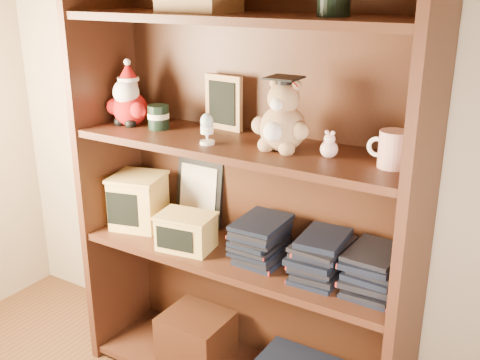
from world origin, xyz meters
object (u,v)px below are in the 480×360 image
Objects in this scene: bookcase at (247,187)px; grad_teddy_bear at (282,122)px; teacher_mug at (393,149)px; treats_box at (139,200)px.

bookcase reaches higher than grad_teddy_bear.
teacher_mug reaches higher than treats_box.
bookcase is 0.55m from teacher_mug.
grad_teddy_bear is 0.72m from treats_box.
grad_teddy_bear is 0.34m from teacher_mug.
bookcase is 7.00× the size of treats_box.
treats_box is (-0.45, -0.05, -0.13)m from bookcase.
grad_teddy_bear is at bearing -20.14° from bookcase.
bookcase is 6.90× the size of grad_teddy_bear.
treats_box is at bearing -173.51° from bookcase.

